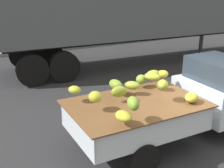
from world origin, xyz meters
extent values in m
plane|color=#28282B|center=(0.00, 0.00, 0.00)|extent=(220.00, 220.00, 0.00)
cube|color=gray|center=(0.00, 10.07, 0.08)|extent=(80.00, 0.80, 0.16)
cube|color=silver|center=(1.10, 0.24, 0.79)|extent=(1.93, 1.68, 0.78)
cube|color=#28333D|center=(0.91, 0.24, 1.44)|extent=(1.07, 1.47, 0.52)
cube|color=silver|center=(-1.40, 0.20, 0.58)|extent=(2.65, 1.69, 0.08)
cube|color=silver|center=(-1.42, 1.00, 0.84)|extent=(2.62, 0.09, 0.44)
cube|color=silver|center=(-1.39, -0.60, 0.84)|extent=(2.62, 0.09, 0.44)
cube|color=silver|center=(-0.12, 0.22, 0.84)|extent=(0.08, 1.65, 0.44)
cube|color=silver|center=(-2.69, 0.18, 0.84)|extent=(0.08, 1.65, 0.44)
cube|color=#B21914|center=(-1.42, 1.03, 0.80)|extent=(2.52, 0.05, 0.07)
cube|color=brown|center=(-1.40, 0.20, 1.07)|extent=(2.77, 1.81, 0.03)
ellipsoid|color=#8EA02D|center=(-1.26, 0.62, 1.30)|extent=(0.40, 0.40, 0.17)
ellipsoid|color=olive|center=(-1.69, 0.39, 1.32)|extent=(0.35, 0.23, 0.23)
ellipsoid|color=#93A22D|center=(-0.52, 0.91, 1.36)|extent=(0.36, 0.26, 0.18)
ellipsoid|color=gold|center=(-0.41, -0.29, 1.20)|extent=(0.43, 0.42, 0.18)
ellipsoid|color=#98A62F|center=(-0.74, 0.63, 1.41)|extent=(0.41, 0.44, 0.17)
ellipsoid|color=#A4AB2E|center=(-2.49, 0.79, 1.35)|extent=(0.31, 0.34, 0.16)
ellipsoid|color=#95A42E|center=(-0.89, 0.03, 1.44)|extent=(0.36, 0.38, 0.20)
ellipsoid|color=olive|center=(-1.59, 0.74, 1.34)|extent=(0.26, 0.40, 0.20)
ellipsoid|color=olive|center=(-1.90, -0.50, 1.44)|extent=(0.30, 0.40, 0.23)
ellipsoid|color=#ACAF2E|center=(-2.28, 0.22, 1.37)|extent=(0.28, 0.30, 0.22)
ellipsoid|color=gold|center=(-2.10, -0.53, 1.26)|extent=(0.30, 0.39, 0.17)
ellipsoid|color=olive|center=(-0.85, 0.90, 1.28)|extent=(0.36, 0.37, 0.22)
ellipsoid|color=gold|center=(-0.29, 0.88, 1.34)|extent=(0.37, 0.31, 0.17)
cylinder|color=black|center=(1.13, 1.04, 0.32)|extent=(0.64, 0.21, 0.64)
cylinder|color=black|center=(-1.73, 0.99, 0.32)|extent=(0.64, 0.21, 0.64)
cylinder|color=black|center=(-1.70, -0.60, 0.32)|extent=(0.64, 0.21, 0.64)
cube|color=#4C5156|center=(2.33, 6.09, 2.60)|extent=(12.12, 3.16, 2.70)
cube|color=black|center=(2.33, 6.09, 1.10)|extent=(11.05, 1.01, 0.30)
cylinder|color=black|center=(-1.20, 7.48, 0.54)|extent=(1.10, 0.36, 1.08)
cylinder|color=black|center=(-1.33, 5.09, 0.54)|extent=(1.10, 0.36, 1.08)
cylinder|color=black|center=(-2.28, 7.54, 0.54)|extent=(1.10, 0.36, 1.08)
cylinder|color=black|center=(-2.41, 5.15, 0.54)|extent=(1.10, 0.36, 1.08)
cylinder|color=#38383A|center=(5.63, 5.90, 0.62)|extent=(0.18, 0.18, 1.25)
camera|label=1|loc=(-4.33, -4.50, 3.48)|focal=47.78mm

